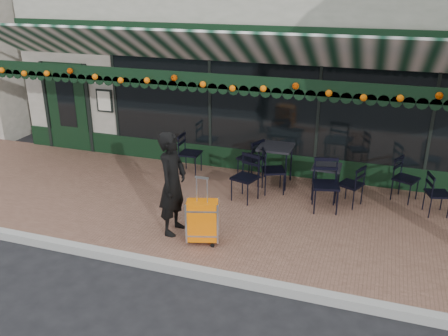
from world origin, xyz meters
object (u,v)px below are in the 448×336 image
(cafe_table_a, at_px, (327,169))
(chair_b_left, at_px, (250,159))
(chair_a_right, at_px, (406,179))
(chair_a_extra, at_px, (438,194))
(chair_solo, at_px, (190,154))
(cafe_table_b, at_px, (276,150))
(suitcase, at_px, (203,221))
(chair_b_front, at_px, (245,178))
(chair_b_right, at_px, (273,171))
(chair_a_left, at_px, (351,185))
(woman, at_px, (172,184))
(chair_a_front, at_px, (326,186))

(cafe_table_a, xyz_separation_m, chair_b_left, (-1.68, 0.45, -0.14))
(cafe_table_a, height_order, chair_a_right, chair_a_right)
(chair_a_extra, height_order, chair_solo, chair_solo)
(cafe_table_b, bearing_deg, suitcase, -101.82)
(suitcase, height_order, chair_b_front, suitcase)
(suitcase, height_order, cafe_table_a, suitcase)
(cafe_table_b, height_order, chair_b_right, chair_b_right)
(chair_a_left, height_order, chair_solo, chair_solo)
(cafe_table_b, distance_m, chair_b_left, 0.66)
(cafe_table_a, distance_m, chair_b_right, 1.06)
(cafe_table_b, relative_size, chair_a_extra, 1.05)
(chair_b_right, bearing_deg, chair_b_left, 27.28)
(woman, distance_m, chair_a_extra, 4.85)
(woman, relative_size, chair_a_extra, 2.22)
(cafe_table_a, height_order, chair_b_right, chair_b_right)
(chair_b_right, bearing_deg, chair_solo, 55.35)
(suitcase, xyz_separation_m, chair_a_left, (2.17, 2.23, 0.02))
(woman, bearing_deg, chair_a_right, -53.42)
(woman, relative_size, chair_b_left, 1.93)
(woman, height_order, chair_a_front, woman)
(cafe_table_a, relative_size, chair_a_front, 0.67)
(chair_a_extra, distance_m, chair_solo, 5.10)
(chair_a_front, relative_size, chair_a_extra, 1.23)
(cafe_table_a, bearing_deg, suitcase, -124.81)
(cafe_table_b, distance_m, chair_a_extra, 3.20)
(woman, xyz_separation_m, chair_b_front, (0.80, 1.60, -0.43))
(chair_b_front, bearing_deg, chair_solo, 166.01)
(chair_a_extra, xyz_separation_m, chair_b_right, (-3.09, 0.02, 0.06))
(woman, distance_m, chair_b_right, 2.52)
(woman, height_order, chair_b_front, woman)
(chair_a_right, height_order, chair_b_right, chair_b_right)
(woman, height_order, cafe_table_b, woman)
(suitcase, height_order, chair_b_left, suitcase)
(chair_a_left, bearing_deg, cafe_table_a, -87.66)
(cafe_table_b, xyz_separation_m, chair_b_right, (0.06, -0.41, -0.30))
(chair_b_right, relative_size, chair_b_front, 1.00)
(chair_a_right, bearing_deg, chair_a_front, 148.40)
(woman, distance_m, suitcase, 0.81)
(chair_a_right, height_order, chair_b_front, chair_b_front)
(cafe_table_b, bearing_deg, chair_a_right, 0.96)
(suitcase, relative_size, chair_a_left, 1.40)
(chair_a_right, bearing_deg, suitcase, 156.14)
(chair_solo, bearing_deg, cafe_table_a, -97.37)
(cafe_table_a, height_order, chair_a_left, chair_a_left)
(suitcase, distance_m, chair_a_front, 2.55)
(chair_a_left, distance_m, chair_b_left, 2.26)
(chair_b_front, bearing_deg, cafe_table_a, 41.02)
(chair_a_left, bearing_deg, cafe_table_b, -84.28)
(cafe_table_a, relative_size, cafe_table_b, 0.79)
(chair_a_front, bearing_deg, suitcase, -146.48)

